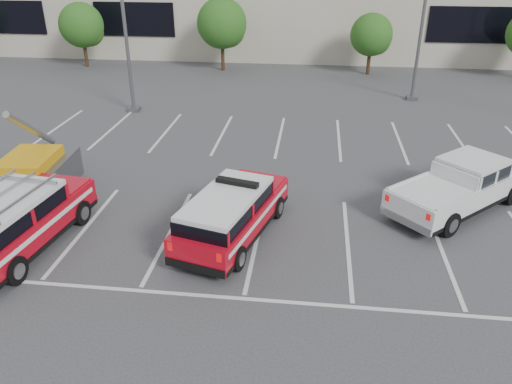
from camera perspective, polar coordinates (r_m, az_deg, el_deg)
ground at (r=15.08m, az=0.11°, el=-5.39°), size 120.00×120.00×0.00m
stall_markings at (r=19.03m, az=1.70°, el=1.75°), size 23.00×15.00×0.01m
tree_left at (r=38.79m, az=-19.16°, el=17.42°), size 3.07×3.07×4.42m
tree_mid_left at (r=35.69m, az=-3.75°, el=18.50°), size 3.37×3.37×4.85m
tree_mid_right at (r=35.37m, az=13.18°, el=16.95°), size 2.77×2.77×3.99m
light_pole_left at (r=26.63m, az=-14.99°, el=19.67°), size 0.90×0.60×10.24m
light_pole_mid at (r=29.37m, az=18.76°, el=19.77°), size 0.90×0.60×10.24m
fire_chief_suv at (r=14.84m, az=-2.75°, el=-2.84°), size 3.00×5.19×1.72m
white_pickup at (r=17.83m, az=22.34°, el=0.23°), size 5.31×5.15×1.69m
ladder_suv at (r=15.78m, az=-25.55°, el=-3.42°), size 2.51×5.17×1.96m
utility_rig at (r=19.18m, az=-24.56°, el=1.54°), size 3.27×4.00×3.26m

